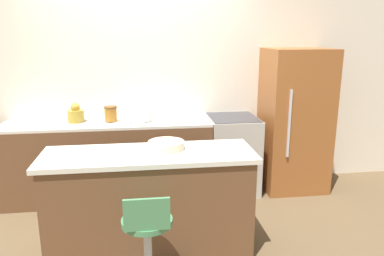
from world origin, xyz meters
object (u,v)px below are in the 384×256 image
(refrigerator, at_px, (294,120))
(mixing_bowl, at_px, (140,116))
(kettle, at_px, (76,114))
(oven_range, at_px, (232,154))
(stool_chair, at_px, (148,243))

(refrigerator, bearing_deg, mixing_bowl, -179.86)
(refrigerator, relative_size, kettle, 7.86)
(oven_range, relative_size, stool_chair, 1.11)
(kettle, bearing_deg, oven_range, 0.42)
(kettle, relative_size, mixing_bowl, 0.77)
(oven_range, distance_m, mixing_bowl, 1.19)
(kettle, height_order, mixing_bowl, kettle)
(mixing_bowl, bearing_deg, refrigerator, 0.14)
(refrigerator, relative_size, stool_chair, 2.07)
(refrigerator, bearing_deg, stool_chair, -135.64)
(refrigerator, height_order, kettle, refrigerator)
(oven_range, xyz_separation_m, mixing_bowl, (-1.08, -0.01, 0.50))
(refrigerator, distance_m, kettle, 2.53)
(refrigerator, xyz_separation_m, mixing_bowl, (-1.83, -0.00, 0.11))
(stool_chair, bearing_deg, oven_range, 59.42)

